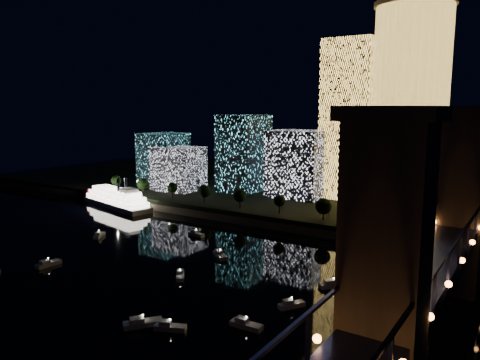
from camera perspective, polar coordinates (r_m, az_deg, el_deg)
The scene contains 11 objects.
ground at distance 127.44m, azimuth -10.82°, elevation -14.27°, with size 520.00×520.00×0.00m, color black.
far_bank at distance 261.32m, azimuth 14.32°, elevation -1.79°, with size 420.00×160.00×5.00m, color black.
seawall at distance 191.04m, azimuth 6.59°, elevation -5.79°, with size 420.00×6.00×3.00m, color #6B5E4C.
tower_cylindrical at distance 220.49m, azimuth 19.97°, elevation 8.34°, with size 34.00×34.00×88.96m.
tower_rectangular at distance 237.96m, azimuth 13.39°, elevation 7.13°, with size 24.12×24.12×76.76m, color #FFC251.
midrise_blocks at distance 250.84m, azimuth -1.34°, elevation 2.46°, with size 103.82×42.33×40.56m.
truss_bridge at distance 95.01m, azimuth 20.97°, elevation -12.41°, with size 13.00×266.00×50.00m.
riverboat at distance 244.85m, azimuth -15.09°, elevation -2.17°, with size 53.38×21.70×15.78m.
motorboats at distance 134.87m, azimuth -8.40°, elevation -12.50°, with size 119.61×83.34×2.78m.
esplanade_trees at distance 206.77m, azimuth 0.87°, elevation -2.05°, with size 165.74×6.66×8.83m.
street_lamps at distance 216.10m, azimuth -0.01°, elevation -1.96°, with size 132.70×0.70×5.65m.
Camera 1 is at (82.44, -83.41, 49.87)m, focal length 35.00 mm.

